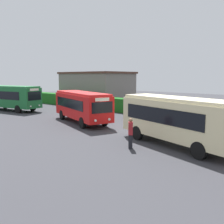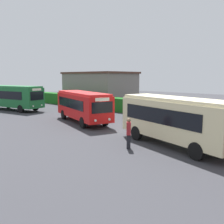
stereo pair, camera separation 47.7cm
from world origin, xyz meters
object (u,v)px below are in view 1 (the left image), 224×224
bus_green (11,96)px  person_left (33,102)px  bus_cream (177,118)px  person_center (130,133)px  bus_red (82,105)px

bus_green → person_left: bearing=80.1°
bus_cream → person_left: bus_cream is taller
bus_cream → person_center: 3.19m
person_left → person_center: person_center is taller
person_center → bus_green: bearing=-50.2°
person_left → person_center: bearing=-12.0°
bus_cream → person_left: 25.43m
bus_green → bus_red: bearing=-9.8°
person_left → person_center: 24.20m
person_left → bus_red: bearing=-7.2°
bus_red → person_center: bearing=-5.7°
bus_green → person_center: bus_green is taller
person_center → bus_red: bearing=-64.7°
person_left → bus_green: bearing=-83.8°
bus_green → person_left: 3.45m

